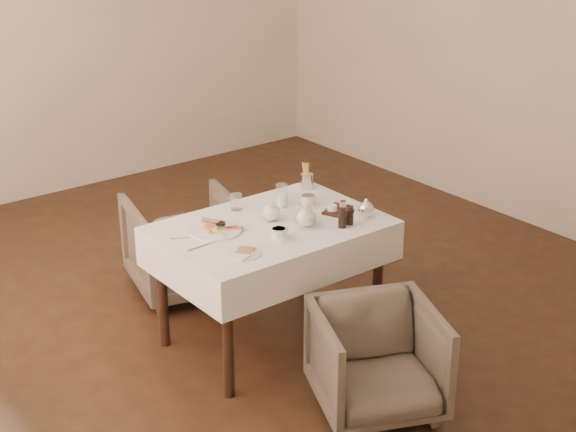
% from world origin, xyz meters
% --- Properties ---
extents(table, '(1.28, 0.88, 0.75)m').
position_xyz_m(table, '(-0.46, -0.67, 0.64)').
color(table, black).
rests_on(table, ground).
extents(armchair_near, '(0.83, 0.84, 0.58)m').
position_xyz_m(armchair_near, '(-0.45, -1.58, 0.29)').
color(armchair_near, brown).
rests_on(armchair_near, ground).
extents(armchair_far, '(0.84, 0.86, 0.65)m').
position_xyz_m(armchair_far, '(-0.50, 0.23, 0.32)').
color(armchair_far, brown).
rests_on(armchair_far, ground).
extents(breakfast_plate, '(0.30, 0.30, 0.04)m').
position_xyz_m(breakfast_plate, '(-0.76, -0.55, 0.77)').
color(breakfast_plate, white).
rests_on(breakfast_plate, table).
extents(side_plate, '(0.19, 0.18, 0.02)m').
position_xyz_m(side_plate, '(-0.82, -0.91, 0.76)').
color(side_plate, white).
rests_on(side_plate, table).
extents(teapot_centre, '(0.16, 0.13, 0.12)m').
position_xyz_m(teapot_centre, '(-0.42, -0.62, 0.81)').
color(teapot_centre, white).
rests_on(teapot_centre, table).
extents(teapot_front, '(0.19, 0.17, 0.13)m').
position_xyz_m(teapot_front, '(-0.32, -0.81, 0.82)').
color(teapot_front, white).
rests_on(teapot_front, table).
extents(creamer, '(0.07, 0.07, 0.07)m').
position_xyz_m(creamer, '(-0.23, -0.48, 0.79)').
color(creamer, white).
rests_on(creamer, table).
extents(teacup_near, '(0.13, 0.13, 0.06)m').
position_xyz_m(teacup_near, '(-0.55, -0.86, 0.78)').
color(teacup_near, white).
rests_on(teacup_near, table).
extents(teacup_far, '(0.13, 0.13, 0.07)m').
position_xyz_m(teacup_far, '(-0.10, -0.57, 0.79)').
color(teacup_far, white).
rests_on(teacup_far, table).
extents(glass_left, '(0.07, 0.07, 0.10)m').
position_xyz_m(glass_left, '(-0.48, -0.36, 0.80)').
color(glass_left, silver).
rests_on(glass_left, table).
extents(glass_mid, '(0.08, 0.08, 0.10)m').
position_xyz_m(glass_mid, '(-0.27, -0.75, 0.81)').
color(glass_mid, silver).
rests_on(glass_mid, table).
extents(glass_right, '(0.08, 0.08, 0.10)m').
position_xyz_m(glass_right, '(-0.16, -0.39, 0.80)').
color(glass_right, silver).
rests_on(glass_right, table).
extents(condiment_board, '(0.22, 0.19, 0.05)m').
position_xyz_m(condiment_board, '(-0.02, -0.75, 0.77)').
color(condiment_board, black).
rests_on(condiment_board, table).
extents(pepper_mill_left, '(0.06, 0.06, 0.11)m').
position_xyz_m(pepper_mill_left, '(-0.16, -0.95, 0.81)').
color(pepper_mill_left, black).
rests_on(pepper_mill_left, table).
extents(pepper_mill_right, '(0.06, 0.06, 0.11)m').
position_xyz_m(pepper_mill_right, '(-0.10, -0.94, 0.81)').
color(pepper_mill_right, black).
rests_on(pepper_mill_right, table).
extents(silver_pot, '(0.11, 0.09, 0.12)m').
position_xyz_m(silver_pot, '(0.05, -0.92, 0.81)').
color(silver_pot, white).
rests_on(silver_pot, table).
extents(fries_cup, '(0.08, 0.08, 0.17)m').
position_xyz_m(fries_cup, '(0.08, -0.34, 0.83)').
color(fries_cup, silver).
rests_on(fries_cup, table).
extents(cutlery_fork, '(0.16, 0.08, 0.00)m').
position_xyz_m(cutlery_fork, '(-0.94, -0.53, 0.76)').
color(cutlery_fork, silver).
rests_on(cutlery_fork, table).
extents(cutlery_knife, '(0.18, 0.02, 0.00)m').
position_xyz_m(cutlery_knife, '(-0.93, -0.69, 0.76)').
color(cutlery_knife, silver).
rests_on(cutlery_knife, table).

